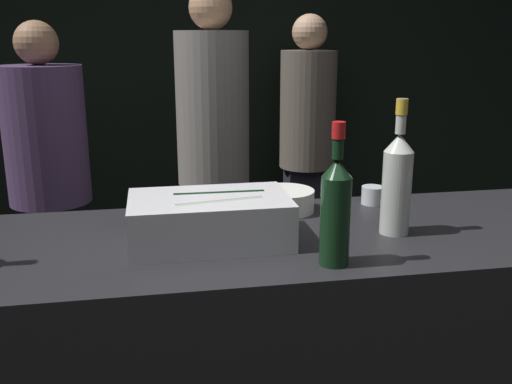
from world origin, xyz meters
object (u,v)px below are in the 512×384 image
(red_wine_bottle_burgundy, at_px, (336,208))
(person_in_hoodie, at_px, (49,171))
(ice_bin_with_bottles, at_px, (211,218))
(bowl_white, at_px, (284,200))
(rose_wine_bottle, at_px, (397,180))
(person_grey_polo, at_px, (213,149))
(candle_votive, at_px, (372,195))
(person_blond_tee, at_px, (307,139))

(red_wine_bottle_burgundy, relative_size, person_in_hoodie, 0.22)
(ice_bin_with_bottles, height_order, bowl_white, ice_bin_with_bottles)
(rose_wine_bottle, relative_size, red_wine_bottle_burgundy, 1.08)
(bowl_white, xyz_separation_m, rose_wine_bottle, (0.26, -0.27, 0.12))
(rose_wine_bottle, bearing_deg, person_grey_polo, 105.33)
(rose_wine_bottle, height_order, person_grey_polo, person_grey_polo)
(rose_wine_bottle, height_order, person_in_hoodie, person_in_hoodie)
(red_wine_bottle_burgundy, bearing_deg, candle_votive, 58.96)
(person_in_hoodie, xyz_separation_m, person_blond_tee, (1.47, 0.42, 0.05))
(bowl_white, distance_m, person_grey_polo, 1.11)
(candle_votive, bearing_deg, person_in_hoodie, 136.32)
(candle_votive, relative_size, red_wine_bottle_burgundy, 0.21)
(person_in_hoodie, bearing_deg, person_grey_polo, 50.37)
(bowl_white, relative_size, rose_wine_bottle, 0.50)
(candle_votive, height_order, person_blond_tee, person_blond_tee)
(bowl_white, height_order, red_wine_bottle_burgundy, red_wine_bottle_burgundy)
(bowl_white, relative_size, person_grey_polo, 0.11)
(candle_votive, bearing_deg, bowl_white, -175.67)
(candle_votive, bearing_deg, person_grey_polo, 111.51)
(rose_wine_bottle, distance_m, person_blond_tee, 1.94)
(rose_wine_bottle, height_order, person_blond_tee, person_blond_tee)
(candle_votive, relative_size, person_in_hoodie, 0.05)
(bowl_white, bearing_deg, person_blond_tee, 72.17)
(red_wine_bottle_burgundy, bearing_deg, bowl_white, 92.45)
(bowl_white, height_order, candle_votive, bowl_white)
(bowl_white, xyz_separation_m, red_wine_bottle_burgundy, (0.02, -0.46, 0.11))
(rose_wine_bottle, bearing_deg, candle_votive, 80.51)
(candle_votive, relative_size, rose_wine_bottle, 0.19)
(candle_votive, xyz_separation_m, person_blond_tee, (0.22, 1.62, -0.09))
(bowl_white, relative_size, person_blond_tee, 0.12)
(candle_votive, bearing_deg, person_blond_tee, 82.41)
(person_in_hoodie, xyz_separation_m, person_grey_polo, (0.83, -0.12, 0.11))
(bowl_white, relative_size, person_in_hoodie, 0.12)
(person_blond_tee, height_order, person_grey_polo, person_grey_polo)
(candle_votive, bearing_deg, red_wine_bottle_burgundy, -121.04)
(ice_bin_with_bottles, height_order, candle_votive, ice_bin_with_bottles)
(ice_bin_with_bottles, xyz_separation_m, bowl_white, (0.26, 0.25, -0.03))
(ice_bin_with_bottles, bearing_deg, bowl_white, 43.16)
(ice_bin_with_bottles, distance_m, bowl_white, 0.36)
(candle_votive, xyz_separation_m, red_wine_bottle_burgundy, (-0.29, -0.49, 0.12))
(ice_bin_with_bottles, relative_size, red_wine_bottle_burgundy, 1.22)
(bowl_white, distance_m, rose_wine_bottle, 0.40)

